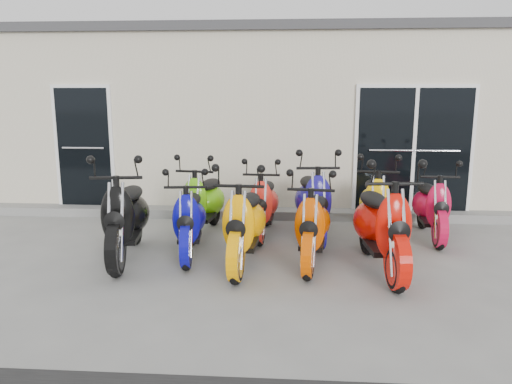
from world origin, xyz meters
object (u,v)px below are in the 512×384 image
scooter_front_orange_a (244,213)px  scooter_back_yellow (375,195)px  scooter_front_blue (189,210)px  scooter_back_green (203,193)px  scooter_back_extra (432,198)px  scooter_front_black (125,206)px  scooter_front_orange_b (313,215)px  scooter_front_red (382,213)px  scooter_back_red (264,195)px  scooter_back_blue (313,192)px

scooter_front_orange_a → scooter_back_yellow: bearing=39.4°
scooter_front_blue → scooter_back_green: scooter_back_green is taller
scooter_front_orange_a → scooter_back_extra: 3.04m
scooter_front_black → scooter_back_extra: scooter_front_black is taller
scooter_front_orange_b → scooter_front_red: scooter_front_red is taller
scooter_front_blue → scooter_back_extra: 3.63m
scooter_back_red → scooter_back_green: bearing=-175.0°
scooter_front_blue → scooter_back_extra: scooter_front_blue is taller
scooter_front_orange_a → scooter_front_orange_b: 0.88m
scooter_front_orange_b → scooter_back_red: (-0.70, 1.26, -0.03)m
scooter_front_orange_a → scooter_back_blue: bearing=58.2°
scooter_front_orange_a → scooter_back_red: 1.41m
scooter_front_orange_a → scooter_back_blue: size_ratio=0.98×
scooter_front_orange_b → scooter_back_green: size_ratio=1.00×
scooter_back_green → scooter_back_red: (0.93, 0.04, -0.03)m
scooter_back_extra → scooter_back_red: bearing=-177.3°
scooter_front_blue → scooter_back_extra: size_ratio=1.01×
scooter_front_red → scooter_front_black: bearing=170.5°
scooter_front_orange_a → scooter_back_yellow: (1.85, 1.33, -0.02)m
scooter_front_orange_a → scooter_back_green: size_ratio=1.06×
scooter_front_black → scooter_front_blue: size_ratio=1.15×
scooter_front_black → scooter_front_orange_a: (1.58, -0.15, -0.04)m
scooter_back_red → scooter_back_extra: bearing=2.7°
scooter_front_orange_b → scooter_back_green: (-1.63, 1.22, 0.00)m
scooter_front_blue → scooter_back_green: size_ratio=0.96×
scooter_front_blue → scooter_back_yellow: (2.62, 0.98, 0.04)m
scooter_front_black → scooter_back_green: scooter_front_black is taller
scooter_front_black → scooter_front_orange_b: scooter_front_black is taller
scooter_front_black → scooter_front_orange_b: bearing=-7.8°
scooter_front_blue → scooter_front_orange_b: (1.64, -0.22, 0.02)m
scooter_back_red → scooter_front_orange_b: bearing=-58.5°
scooter_front_orange_a → scooter_front_red: bearing=0.8°
scooter_back_extra → scooter_front_black: bearing=-161.1°
scooter_front_black → scooter_back_green: 1.46m
scooter_front_blue → scooter_back_blue: 1.94m
scooter_back_red → scooter_back_extra: 2.53m
scooter_front_orange_b → scooter_back_blue: bearing=94.5°
scooter_front_black → scooter_back_red: 2.15m
scooter_front_orange_a → scooter_front_orange_b: (0.86, 0.13, -0.04)m
scooter_back_red → scooter_front_black: bearing=-141.9°
scooter_front_black → scooter_front_red: scooter_front_red is taller
scooter_front_black → scooter_front_red: (3.28, -0.23, 0.01)m
scooter_back_green → scooter_back_yellow: 2.61m
scooter_front_orange_b → scooter_back_green: scooter_back_green is taller
scooter_front_orange_b → scooter_back_extra: scooter_front_orange_b is taller
scooter_back_green → scooter_back_blue: 1.68m
scooter_back_yellow → scooter_back_blue: bearing=-171.3°
scooter_back_red → scooter_back_yellow: bearing=0.5°
scooter_front_orange_b → scooter_front_red: size_ratio=0.89×
scooter_front_red → scooter_front_orange_b: bearing=159.9°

